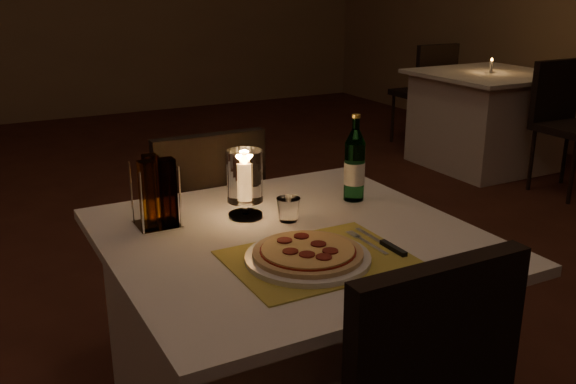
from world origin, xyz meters
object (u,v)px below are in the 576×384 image
water_bottle (355,166)px  hurricane_candle (245,179)px  main_table (291,348)px  chair_far (203,219)px  tumbler (288,210)px  pizza (308,252)px  neighbor_table_right (486,119)px  plate (308,258)px

water_bottle → hurricane_candle: size_ratio=1.36×
main_table → chair_far: 0.74m
tumbler → chair_far: bearing=94.1°
chair_far → hurricane_candle: bearing=-95.9°
pizza → water_bottle: water_bottle is taller
pizza → neighbor_table_right: pizza is taller
pizza → tumbler: tumbler is taller
main_table → tumbler: bearing=66.3°
main_table → tumbler: (0.04, 0.10, 0.40)m
water_bottle → neighbor_table_right: size_ratio=0.28×
hurricane_candle → water_bottle: bearing=-2.9°
water_bottle → neighbor_table_right: water_bottle is taller
neighbor_table_right → water_bottle: bearing=-142.3°
water_bottle → hurricane_candle: bearing=177.1°
main_table → hurricane_candle: (-0.05, 0.19, 0.49)m
plate → hurricane_candle: (-0.00, 0.37, 0.11)m
main_table → neighbor_table_right: 3.64m
chair_far → plate: size_ratio=2.81×
pizza → hurricane_candle: (-0.00, 0.37, 0.09)m
hurricane_candle → pizza: bearing=-89.3°
chair_far → plate: chair_far is taller
plate → hurricane_candle: bearing=90.7°
pizza → hurricane_candle: 0.38m
main_table → water_bottle: bearing=27.9°
plate → hurricane_candle: size_ratio=1.55×
plate → neighbor_table_right: 3.81m
chair_far → plate: (-0.05, -0.89, 0.20)m
plate → water_bottle: bearing=43.3°
tumbler → water_bottle: bearing=14.3°
chair_far → tumbler: 0.66m
tumbler → hurricane_candle: 0.16m
main_table → neighbor_table_right: size_ratio=1.00×
plate → pizza: bearing=73.4°
hurricane_candle → neighbor_table_right: size_ratio=0.21×
chair_far → water_bottle: 0.70m
plate → tumbler: bearing=71.5°
chair_far → plate: bearing=-93.2°
tumbler → neighbor_table_right: 3.57m
main_table → tumbler: tumbler is taller
tumbler → water_bottle: (0.28, 0.07, 0.08)m
main_table → pizza: size_ratio=3.57×
main_table → pizza: bearing=-105.5°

